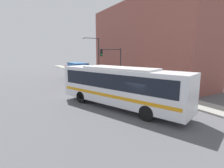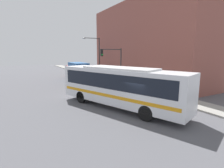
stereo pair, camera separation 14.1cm
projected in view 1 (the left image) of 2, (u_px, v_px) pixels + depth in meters
The scene contains 11 objects.
ground_plane at pixel (141, 114), 13.06m from camera, with size 120.00×120.00×0.00m, color #515156.
sidewalk at pixel (98, 77), 32.97m from camera, with size 2.45×70.00×0.14m.
building_facade at pixel (143, 43), 27.22m from camera, with size 6.00×22.27×12.11m.
city_bus at pixel (119, 85), 14.24m from camera, with size 6.28×11.58×3.39m.
delivery_truck at pixel (76, 70), 30.40m from camera, with size 2.21×6.89×2.89m.
fire_hydrant at pixel (163, 93), 17.85m from camera, with size 0.21×0.28×0.77m.
traffic_light_pole at pixel (113, 60), 24.03m from camera, with size 3.28×0.35×5.00m.
parking_meter at pixel (126, 80), 23.55m from camera, with size 0.14×0.14×1.22m.
street_lamp at pixel (96, 54), 30.65m from camera, with size 3.15×0.28×6.97m.
pedestrian_near_corner at pixel (130, 78), 24.62m from camera, with size 0.34×0.34×1.65m.
pedestrian_mid_block at pixel (114, 74), 28.58m from camera, with size 0.34×0.34×1.86m.
Camera 1 is at (-7.98, -9.81, 4.51)m, focal length 28.00 mm.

